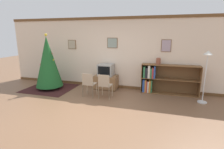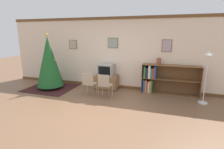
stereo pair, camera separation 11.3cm
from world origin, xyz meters
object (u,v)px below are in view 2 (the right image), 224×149
at_px(vase, 159,61).
at_px(standing_lamp, 208,64).
at_px(christmas_tree, 49,62).
at_px(bookshelf, 160,79).
at_px(television, 106,70).
at_px(folding_chair_left, 89,83).
at_px(tv_console, 107,82).
at_px(folding_chair_right, 105,85).

relative_size(vase, standing_lamp, 0.14).
relative_size(christmas_tree, standing_lamp, 1.30).
bearing_deg(bookshelf, television, -176.84).
bearing_deg(television, folding_chair_left, -106.04).
height_order(vase, standing_lamp, standing_lamp).
relative_size(tv_console, television, 1.54).
bearing_deg(folding_chair_left, standing_lamp, 8.46).
height_order(tv_console, television, television).
distance_m(folding_chair_right, standing_lamp, 3.16).
bearing_deg(tv_console, folding_chair_right, -74.00).
distance_m(tv_console, folding_chair_right, 1.05).
relative_size(folding_chair_left, folding_chair_right, 1.00).
bearing_deg(television, bookshelf, 3.16).
bearing_deg(folding_chair_right, bookshelf, 33.06).
height_order(tv_console, standing_lamp, standing_lamp).
distance_m(folding_chair_left, standing_lamp, 3.70).
height_order(bookshelf, vase, vase).
distance_m(folding_chair_left, folding_chair_right, 0.57).
distance_m(vase, standing_lamp, 1.52).
distance_m(christmas_tree, vase, 4.07).
bearing_deg(tv_console, vase, 3.13).
distance_m(tv_console, bookshelf, 1.98).
height_order(television, folding_chair_left, television).
relative_size(christmas_tree, television, 3.73).
bearing_deg(christmas_tree, folding_chair_right, -9.85).
relative_size(christmas_tree, folding_chair_right, 2.55).
height_order(tv_console, vase, vase).
bearing_deg(standing_lamp, tv_console, 172.17).
relative_size(bookshelf, standing_lamp, 1.21).
xyz_separation_m(christmas_tree, bookshelf, (4.08, 0.68, -0.54)).
relative_size(television, vase, 2.45).
bearing_deg(television, tv_console, 90.00).
distance_m(christmas_tree, television, 2.21).
xyz_separation_m(folding_chair_left, folding_chair_right, (0.57, 0.00, 0.00)).
distance_m(folding_chair_right, bookshelf, 2.00).
bearing_deg(folding_chair_right, christmas_tree, 170.15).
xyz_separation_m(folding_chair_right, standing_lamp, (3.02, 0.53, 0.76)).
xyz_separation_m(christmas_tree, television, (2.12, 0.57, -0.29)).
bearing_deg(tv_console, standing_lamp, -7.83).
bearing_deg(folding_chair_left, tv_console, 74.00).
relative_size(folding_chair_right, vase, 3.59).
relative_size(tv_console, folding_chair_left, 1.05).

